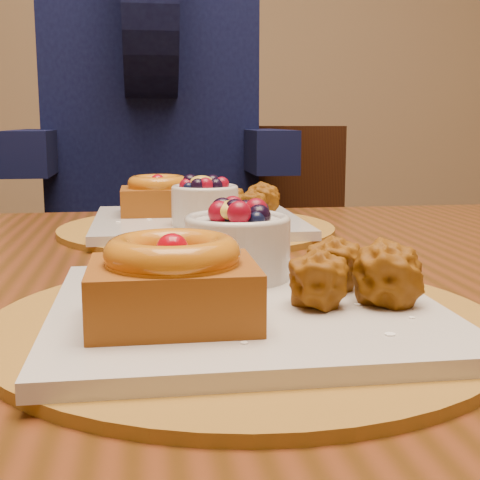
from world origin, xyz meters
name	(u,v)px	position (x,y,z in m)	size (l,w,h in m)	color
dining_table	(214,334)	(-0.05, -0.06, 0.68)	(1.60, 0.90, 0.76)	#3E230B
place_setting_near	(240,293)	(-0.06, -0.28, 0.78)	(0.38, 0.38, 0.09)	brown
place_setting_far	(195,215)	(-0.06, 0.15, 0.78)	(0.38, 0.38, 0.08)	brown
chair_far	(255,296)	(0.13, 0.76, 0.50)	(0.51, 0.51, 0.89)	black
diner	(150,86)	(-0.11, 0.78, 0.98)	(0.56, 0.53, 0.92)	black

